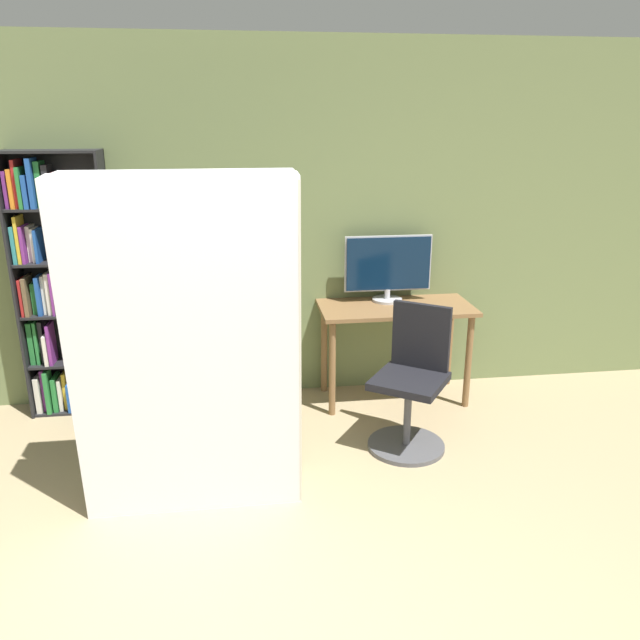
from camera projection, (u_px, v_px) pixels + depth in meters
name	position (u px, v px, depth m)	size (l,w,h in m)	color
wall_back	(240.00, 227.00, 4.70)	(8.00, 0.06, 2.70)	#6B7A4C
desk	(396.00, 321.00, 4.78)	(1.17, 0.55, 0.77)	brown
monitor	(388.00, 267.00, 4.78)	(0.68, 0.23, 0.51)	#B7B7BC
office_chair	(411.00, 391.00, 4.16)	(0.61, 0.61, 0.97)	#4C4C51
bookshelf	(56.00, 287.00, 4.52)	(0.67, 0.27, 1.93)	black
mattress_near	(188.00, 355.00, 3.30)	(1.20, 0.28, 1.89)	silver
mattress_far	(190.00, 343.00, 3.48)	(1.20, 0.21, 1.88)	silver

